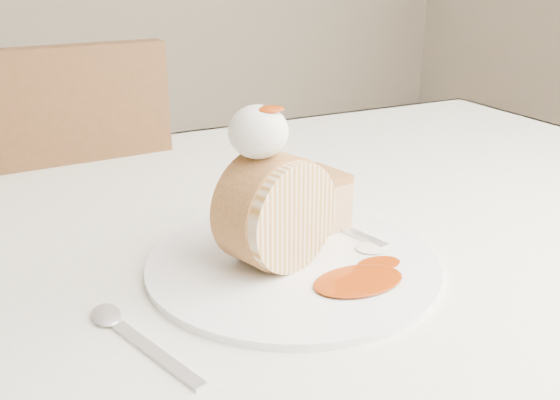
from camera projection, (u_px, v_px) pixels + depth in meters
name	position (u px, v px, depth m)	size (l,w,h in m)	color
table	(269.00, 286.00, 0.79)	(1.40, 0.90, 0.75)	white
chair_far	(39.00, 267.00, 1.12)	(0.46, 0.46, 0.93)	brown
plate	(293.00, 264.00, 0.64)	(0.30, 0.30, 0.01)	white
roulade_slice	(276.00, 211.00, 0.62)	(0.11, 0.11, 0.06)	beige
cake_chunk	(313.00, 205.00, 0.71)	(0.07, 0.06, 0.06)	#A97040
whipped_cream	(258.00, 132.00, 0.59)	(0.06, 0.06, 0.05)	white
caramel_drizzle	(270.00, 102.00, 0.57)	(0.03, 0.02, 0.01)	#8E2C05
caramel_pool	(358.00, 280.00, 0.60)	(0.09, 0.06, 0.00)	#8E2C05
fork	(343.00, 228.00, 0.71)	(0.02, 0.18, 0.00)	silver
spoon	(157.00, 354.00, 0.50)	(0.02, 0.15, 0.00)	silver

